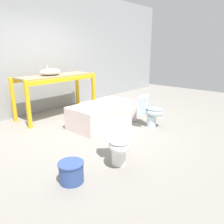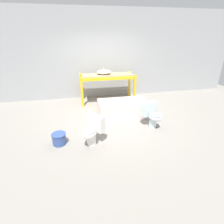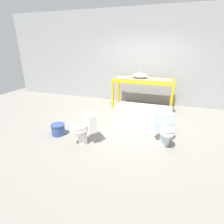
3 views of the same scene
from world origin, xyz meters
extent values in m
plane|color=gray|center=(0.00, 0.00, 0.00)|extent=(12.00, 12.00, 0.00)
cube|color=#9EA0A3|center=(0.00, 2.04, 1.60)|extent=(10.80, 0.08, 3.20)
cube|color=yellow|center=(-0.83, 1.04, 0.51)|extent=(0.07, 0.07, 1.02)
cube|color=yellow|center=(1.04, 1.04, 0.51)|extent=(0.07, 0.07, 1.02)
cube|color=yellow|center=(-0.83, 1.70, 0.51)|extent=(0.07, 0.07, 1.02)
cube|color=yellow|center=(1.04, 1.70, 0.51)|extent=(0.07, 0.07, 1.02)
cube|color=yellow|center=(0.10, 1.04, 0.94)|extent=(1.87, 0.06, 0.09)
cube|color=yellow|center=(0.10, 1.70, 0.94)|extent=(1.87, 0.06, 0.09)
cube|color=#998466|center=(0.10, 1.37, 1.00)|extent=(1.80, 0.60, 0.04)
ellipsoid|color=silver|center=(-0.01, 1.40, 1.10)|extent=(0.53, 0.39, 0.16)
cylinder|color=silver|center=(-0.01, 1.50, 1.22)|extent=(0.02, 0.02, 0.08)
cube|color=silver|center=(0.34, 0.03, 0.24)|extent=(1.47, 0.79, 0.48)
cube|color=beige|center=(0.34, 0.03, 0.38)|extent=(1.39, 0.71, 0.20)
cylinder|color=silver|center=(0.96, -0.84, 0.12)|extent=(0.20, 0.20, 0.24)
ellipsoid|color=silver|center=(0.98, -0.90, 0.33)|extent=(0.42, 0.46, 0.21)
ellipsoid|color=#9FAFB7|center=(0.98, -0.90, 0.40)|extent=(0.40, 0.44, 0.03)
cube|color=silver|center=(0.89, -0.66, 0.47)|extent=(0.43, 0.30, 0.38)
cylinder|color=white|center=(-0.75, -1.33, 0.12)|extent=(0.20, 0.20, 0.24)
ellipsoid|color=white|center=(-0.80, -1.38, 0.33)|extent=(0.48, 0.48, 0.21)
ellipsoid|color=beige|center=(-0.80, -1.38, 0.40)|extent=(0.46, 0.46, 0.03)
cube|color=white|center=(-0.62, -1.20, 0.47)|extent=(0.40, 0.39, 0.38)
cylinder|color=#334C8C|center=(-1.48, -1.16, 0.13)|extent=(0.31, 0.31, 0.27)
cylinder|color=#334C8C|center=(-1.48, -1.16, 0.26)|extent=(0.33, 0.33, 0.02)
camera|label=1|loc=(-2.96, -3.15, 1.64)|focal=35.00mm
camera|label=2|loc=(-0.96, -4.74, 2.36)|focal=28.00mm
camera|label=3|loc=(0.92, -4.32, 2.02)|focal=28.00mm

